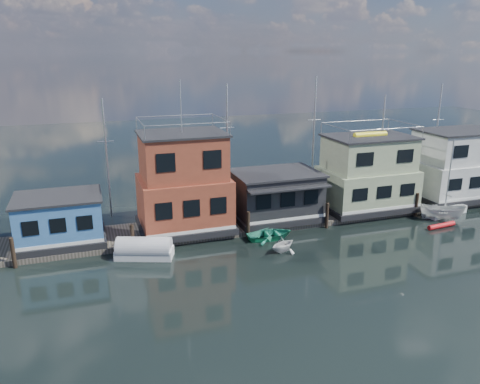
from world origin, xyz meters
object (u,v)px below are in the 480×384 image
object	(u,v)px
houseboat_red	(184,184)
red_kayak	(441,226)
motorboat	(443,212)
houseboat_white	(456,166)
tarp_runabout	(144,250)
dinghy_teal	(270,234)
dinghy_white	(283,244)
houseboat_dark	(276,195)
day_sailer	(445,210)
houseboat_blue	(60,220)
houseboat_green	(367,174)

from	to	relation	value
houseboat_red	red_kayak	xyz separation A→B (m)	(20.70, -5.89, -3.90)
motorboat	houseboat_white	bearing A→B (deg)	-17.81
tarp_runabout	motorboat	size ratio (longest dim) A/B	1.14
dinghy_teal	dinghy_white	bearing A→B (deg)	177.95
houseboat_red	dinghy_white	world-z (taller)	houseboat_red
houseboat_dark	tarp_runabout	bearing A→B (deg)	-161.70
tarp_runabout	day_sailer	distance (m)	27.23
houseboat_dark	motorboat	size ratio (longest dim) A/B	1.94
houseboat_white	motorboat	size ratio (longest dim) A/B	2.21
tarp_runabout	motorboat	xyz separation A→B (m)	(25.90, -0.42, 0.12)
houseboat_white	red_kayak	distance (m)	9.25
houseboat_white	day_sailer	world-z (taller)	houseboat_white
dinghy_white	houseboat_blue	bearing A→B (deg)	44.46
houseboat_dark	dinghy_white	size ratio (longest dim) A/B	3.27
day_sailer	red_kayak	distance (m)	3.84
houseboat_red	dinghy_teal	bearing A→B (deg)	-29.94
houseboat_white	dinghy_teal	world-z (taller)	houseboat_white
dinghy_teal	day_sailer	distance (m)	17.29
dinghy_white	houseboat_red	bearing A→B (deg)	20.63
houseboat_blue	tarp_runabout	bearing A→B (deg)	-34.72
houseboat_green	dinghy_teal	world-z (taller)	houseboat_green
houseboat_blue	day_sailer	xyz separation A→B (m)	(32.89, -3.16, -1.79)
houseboat_red	motorboat	size ratio (longest dim) A/B	3.11
dinghy_white	motorboat	xyz separation A→B (m)	(16.02, 1.76, 0.14)
houseboat_blue	motorboat	xyz separation A→B (m)	(31.57, -4.35, -1.47)
houseboat_blue	houseboat_red	bearing A→B (deg)	0.00
houseboat_blue	day_sailer	world-z (taller)	day_sailer
houseboat_green	dinghy_white	bearing A→B (deg)	-150.81
houseboat_red	dinghy_white	distance (m)	9.29
houseboat_dark	red_kayak	world-z (taller)	houseboat_dark
houseboat_blue	red_kayak	xyz separation A→B (m)	(30.20, -5.89, -2.00)
houseboat_white	motorboat	xyz separation A→B (m)	(-4.93, -4.35, -2.80)
houseboat_blue	tarp_runabout	xyz separation A→B (m)	(5.67, -3.93, -1.59)
houseboat_dark	dinghy_teal	xyz separation A→B (m)	(-1.90, -3.50, -2.03)
dinghy_teal	houseboat_dark	bearing A→B (deg)	-29.43
houseboat_blue	dinghy_teal	world-z (taller)	houseboat_blue
houseboat_dark	day_sailer	bearing A→B (deg)	-11.55
motorboat	red_kayak	distance (m)	2.13
tarp_runabout	motorboat	world-z (taller)	tarp_runabout
houseboat_green	motorboat	distance (m)	7.25
houseboat_red	houseboat_blue	bearing A→B (deg)	-180.00
houseboat_green	houseboat_dark	bearing A→B (deg)	-179.88
houseboat_green	tarp_runabout	bearing A→B (deg)	-169.31
houseboat_green	tarp_runabout	world-z (taller)	houseboat_green
houseboat_dark	houseboat_white	bearing A→B (deg)	0.06
houseboat_white	dinghy_teal	size ratio (longest dim) A/B	2.27
houseboat_white	dinghy_white	size ratio (longest dim) A/B	3.71
motorboat	dinghy_white	bearing A→B (deg)	127.02
houseboat_dark	dinghy_white	xyz separation A→B (m)	(-1.95, -6.10, -1.82)
houseboat_blue	houseboat_dark	xyz separation A→B (m)	(17.50, -0.02, 0.21)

